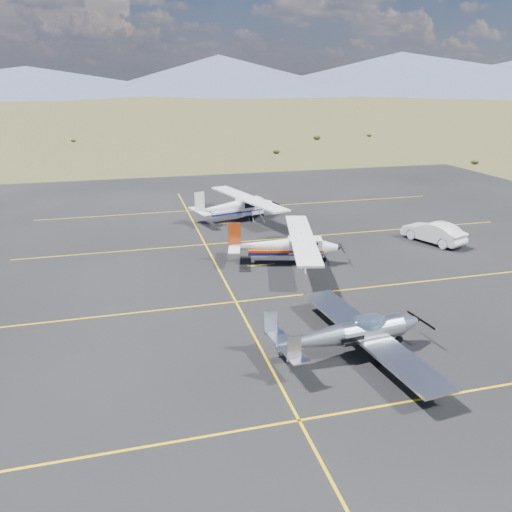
{
  "coord_description": "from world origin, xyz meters",
  "views": [
    {
      "loc": [
        -11.52,
        -23.69,
        12.08
      ],
      "look_at": [
        -4.0,
        5.04,
        1.6
      ],
      "focal_mm": 35.0,
      "sensor_mm": 36.0,
      "label": 1
    }
  ],
  "objects_px": {
    "aircraft_low_wing": "(354,333)",
    "aircraft_plain": "(236,206)",
    "sedan": "(433,232)",
    "aircraft_cessna": "(285,245)"
  },
  "relations": [
    {
      "from": "aircraft_low_wing",
      "to": "aircraft_plain",
      "type": "distance_m",
      "value": 24.54
    },
    {
      "from": "aircraft_low_wing",
      "to": "sedan",
      "type": "distance_m",
      "value": 19.39
    },
    {
      "from": "aircraft_low_wing",
      "to": "aircraft_cessna",
      "type": "xyz_separation_m",
      "value": [
        0.72,
        12.53,
        0.21
      ]
    },
    {
      "from": "aircraft_plain",
      "to": "sedan",
      "type": "xyz_separation_m",
      "value": [
        13.49,
        -10.52,
        -0.49
      ]
    },
    {
      "from": "aircraft_low_wing",
      "to": "aircraft_cessna",
      "type": "distance_m",
      "value": 12.55
    },
    {
      "from": "aircraft_low_wing",
      "to": "sedan",
      "type": "height_order",
      "value": "aircraft_low_wing"
    },
    {
      "from": "aircraft_plain",
      "to": "sedan",
      "type": "distance_m",
      "value": 17.11
    },
    {
      "from": "sedan",
      "to": "aircraft_plain",
      "type": "bearing_deg",
      "value": -58.89
    },
    {
      "from": "aircraft_plain",
      "to": "aircraft_low_wing",
      "type": "bearing_deg",
      "value": -105.72
    },
    {
      "from": "aircraft_low_wing",
      "to": "sedan",
      "type": "bearing_deg",
      "value": 40.12
    }
  ]
}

